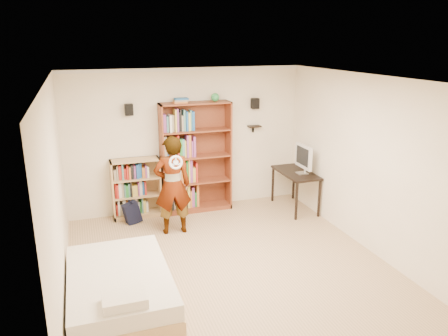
{
  "coord_description": "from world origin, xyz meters",
  "views": [
    {
      "loc": [
        -1.91,
        -5.38,
        3.2
      ],
      "look_at": [
        0.11,
        0.6,
        1.32
      ],
      "focal_mm": 35.0,
      "sensor_mm": 36.0,
      "label": 1
    }
  ],
  "objects_px": {
    "low_bookshelf": "(136,188)",
    "person": "(173,185)",
    "computer_desk": "(295,190)",
    "daybed": "(119,284)",
    "tall_bookshelf": "(196,158)"
  },
  "relations": [
    {
      "from": "low_bookshelf",
      "to": "person",
      "type": "bearing_deg",
      "value": -61.13
    },
    {
      "from": "low_bookshelf",
      "to": "computer_desk",
      "type": "height_order",
      "value": "low_bookshelf"
    },
    {
      "from": "daybed",
      "to": "tall_bookshelf",
      "type": "bearing_deg",
      "value": 57.74
    },
    {
      "from": "daybed",
      "to": "person",
      "type": "height_order",
      "value": "person"
    },
    {
      "from": "person",
      "to": "daybed",
      "type": "bearing_deg",
      "value": 62.85
    },
    {
      "from": "low_bookshelf",
      "to": "daybed",
      "type": "distance_m",
      "value": 2.86
    },
    {
      "from": "low_bookshelf",
      "to": "person",
      "type": "relative_size",
      "value": 0.65
    },
    {
      "from": "low_bookshelf",
      "to": "computer_desk",
      "type": "distance_m",
      "value": 3.03
    },
    {
      "from": "daybed",
      "to": "person",
      "type": "distance_m",
      "value": 2.26
    },
    {
      "from": "computer_desk",
      "to": "daybed",
      "type": "xyz_separation_m",
      "value": [
        -3.57,
        -2.2,
        -0.1
      ]
    },
    {
      "from": "tall_bookshelf",
      "to": "daybed",
      "type": "relative_size",
      "value": 1.1
    },
    {
      "from": "computer_desk",
      "to": "daybed",
      "type": "relative_size",
      "value": 0.58
    },
    {
      "from": "low_bookshelf",
      "to": "daybed",
      "type": "xyz_separation_m",
      "value": [
        -0.6,
        -2.79,
        -0.27
      ]
    },
    {
      "from": "daybed",
      "to": "low_bookshelf",
      "type": "bearing_deg",
      "value": 77.82
    },
    {
      "from": "computer_desk",
      "to": "person",
      "type": "bearing_deg",
      "value": -172.71
    }
  ]
}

